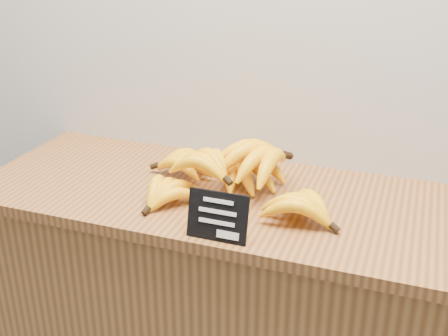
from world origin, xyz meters
TOP-DOWN VIEW (x-y plane):
  - counter_top at (-0.10, 2.75)m, footprint 1.36×0.54m
  - chalkboard_sign at (-0.05, 2.52)m, footprint 0.14×0.03m
  - banana_pile at (-0.09, 2.75)m, footprint 0.55×0.41m

SIDE VIEW (x-z plane):
  - counter_top at x=-0.10m, z-range 0.90..0.93m
  - banana_pile at x=-0.09m, z-range 0.92..1.05m
  - chalkboard_sign at x=-0.05m, z-range 0.93..1.04m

